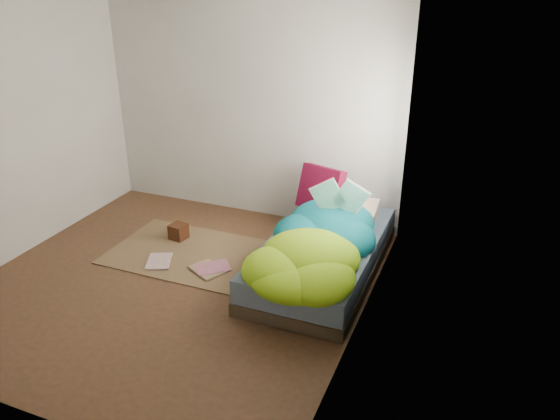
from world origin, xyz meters
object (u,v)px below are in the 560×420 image
at_px(pillow_magenta, 321,189).
at_px(open_book, 340,188).
at_px(floor_book_b, 210,262).
at_px(floor_book_a, 147,262).
at_px(wooden_box, 179,232).
at_px(bed, 322,256).

bearing_deg(pillow_magenta, open_book, -38.57).
height_order(pillow_magenta, floor_book_b, pillow_magenta).
bearing_deg(open_book, floor_book_a, -168.14).
relative_size(open_book, wooden_box, 2.72).
distance_m(pillow_magenta, floor_book_b, 1.38).
distance_m(bed, floor_book_a, 1.74).
xyz_separation_m(open_book, wooden_box, (-1.73, -0.14, -0.72)).
bearing_deg(floor_book_b, bed, 64.93).
relative_size(open_book, floor_book_b, 1.39).
height_order(pillow_magenta, open_book, open_book).
relative_size(pillow_magenta, floor_book_b, 1.44).
xyz_separation_m(pillow_magenta, wooden_box, (-1.39, -0.61, -0.48)).
height_order(pillow_magenta, wooden_box, pillow_magenta).
bearing_deg(bed, open_book, 66.91).
bearing_deg(bed, floor_book_b, -164.80).
bearing_deg(floor_book_a, pillow_magenta, 16.05).
bearing_deg(wooden_box, pillow_magenta, 23.76).
xyz_separation_m(pillow_magenta, open_book, (0.33, -0.48, 0.24)).
bearing_deg(floor_book_b, wooden_box, -161.69).
relative_size(wooden_box, floor_book_b, 0.51).
xyz_separation_m(bed, floor_book_a, (-1.65, -0.51, -0.14)).
height_order(wooden_box, floor_book_a, wooden_box).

